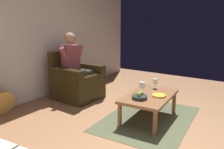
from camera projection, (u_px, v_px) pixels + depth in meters
ground_plane at (179, 138)px, 2.91m from camera, size 6.78×6.78×0.00m
wall_back at (33, 33)px, 4.16m from camera, size 6.05×0.06×2.52m
rug at (148, 118)px, 3.49m from camera, size 1.79×1.34×0.01m
armchair at (76, 82)px, 4.38m from camera, size 0.77×0.82×0.93m
person_seated at (76, 64)px, 4.30m from camera, size 0.60×0.62×1.27m
coffee_table at (149, 98)px, 3.41m from camera, size 1.06×0.69×0.39m
guitar at (2, 100)px, 3.60m from camera, size 0.40×0.25×1.06m
wine_glass_near at (155, 82)px, 3.72m from camera, size 0.07×0.07×0.16m
wine_glass_far at (142, 85)px, 3.48m from camera, size 0.08×0.08×0.17m
fruit_bowl at (140, 96)px, 3.22m from camera, size 0.22×0.22×0.11m
decorative_dish at (159, 95)px, 3.34m from camera, size 0.21×0.21×0.02m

